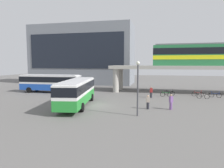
% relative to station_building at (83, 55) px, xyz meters
% --- Properties ---
extents(ground_plane, '(120.00, 120.00, 0.00)m').
position_rel_station_building_xyz_m(ground_plane, '(12.06, -17.57, -7.54)').
color(ground_plane, '#605E5B').
extents(station_building, '(26.53, 10.18, 15.07)m').
position_rel_station_building_xyz_m(station_building, '(0.00, 0.00, 0.00)').
color(station_building, slate).
rests_on(station_building, ground_plane).
extents(elevated_platform, '(30.41, 5.95, 4.84)m').
position_rel_station_building_xyz_m(elevated_platform, '(26.17, -13.08, -3.38)').
color(elevated_platform, '#ADA89E').
rests_on(elevated_platform, ground_plane).
extents(train, '(18.15, 2.96, 3.84)m').
position_rel_station_building_xyz_m(train, '(27.77, -13.08, -0.73)').
color(train, '#26723F').
rests_on(train, elevated_platform).
extents(bus_main, '(4.31, 11.31, 3.22)m').
position_rel_station_building_xyz_m(bus_main, '(10.04, -28.21, -5.55)').
color(bus_main, '#268C33').
rests_on(bus_main, ground_plane).
extents(bus_secondary, '(11.06, 2.84, 3.22)m').
position_rel_station_building_xyz_m(bus_secondary, '(0.71, -18.27, -5.55)').
color(bus_secondary, '#1E4CB2').
rests_on(bus_secondary, ground_plane).
extents(bicycle_blue, '(1.75, 0.49, 1.04)m').
position_rel_station_building_xyz_m(bicycle_blue, '(28.36, -17.50, -7.18)').
color(bicycle_blue, black).
rests_on(bicycle_blue, ground_plane).
extents(bicycle_green, '(1.78, 0.35, 1.04)m').
position_rel_station_building_xyz_m(bicycle_green, '(20.94, -18.35, -7.18)').
color(bicycle_green, black).
rests_on(bicycle_green, ground_plane).
extents(bicycle_red, '(1.77, 0.36, 1.04)m').
position_rel_station_building_xyz_m(bicycle_red, '(25.90, -17.01, -7.18)').
color(bicycle_red, black).
rests_on(bicycle_red, ground_plane).
extents(bicycle_silver, '(1.79, 0.26, 1.04)m').
position_rel_station_building_xyz_m(bicycle_silver, '(26.29, -19.11, -7.18)').
color(bicycle_silver, black).
rests_on(bicycle_silver, ground_plane).
extents(bicycle_black, '(1.66, 0.78, 1.04)m').
position_rel_station_building_xyz_m(bicycle_black, '(21.58, -16.73, -7.18)').
color(bicycle_black, black).
rests_on(bicycle_black, ground_plane).
extents(pedestrian_at_kerb, '(0.47, 0.45, 1.76)m').
position_rel_station_building_xyz_m(pedestrian_at_kerb, '(21.17, -27.74, -6.71)').
color(pedestrian_at_kerb, '#724C8C').
rests_on(pedestrian_at_kerb, ground_plane).
extents(pedestrian_waiting_near_stop, '(0.45, 0.34, 1.63)m').
position_rel_station_building_xyz_m(pedestrian_waiting_near_stop, '(18.61, -28.05, -6.78)').
color(pedestrian_waiting_near_stop, '#26262D').
rests_on(pedestrian_waiting_near_stop, ground_plane).
extents(pedestrian_by_bike_rack, '(0.44, 0.33, 1.70)m').
position_rel_station_building_xyz_m(pedestrian_by_bike_rack, '(18.70, -20.01, -6.74)').
color(pedestrian_by_bike_rack, '#26262D').
rests_on(pedestrian_by_bike_rack, ground_plane).
extents(lamp_post, '(0.36, 0.36, 5.43)m').
position_rel_station_building_xyz_m(lamp_post, '(17.75, -31.38, -4.27)').
color(lamp_post, '#3F3F44').
rests_on(lamp_post, ground_plane).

